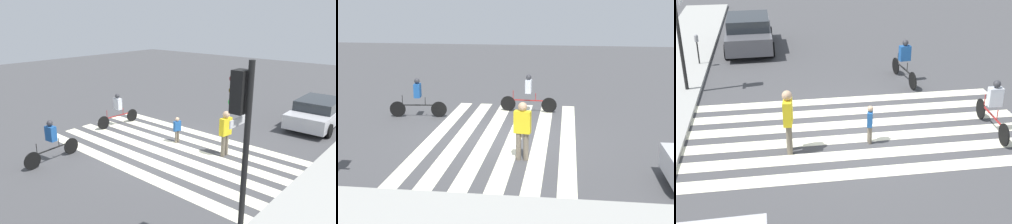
% 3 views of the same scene
% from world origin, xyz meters
% --- Properties ---
extents(ground_plane, '(60.00, 60.00, 0.00)m').
position_xyz_m(ground_plane, '(0.00, 0.00, 0.00)').
color(ground_plane, '#444447').
extents(crosswalk_stripes, '(5.11, 10.00, 0.01)m').
position_xyz_m(crosswalk_stripes, '(-0.00, 0.00, 0.00)').
color(crosswalk_stripes, '#F2EDCC').
rests_on(crosswalk_stripes, ground_plane).
extents(traffic_light, '(0.60, 0.50, 4.42)m').
position_xyz_m(traffic_light, '(3.81, 5.32, 3.10)').
color(traffic_light, black).
rests_on(traffic_light, ground_plane).
extents(parking_meter, '(0.15, 0.15, 1.34)m').
position_xyz_m(parking_meter, '(6.59, 5.36, 1.00)').
color(parking_meter, black).
rests_on(parking_meter, ground_plane).
extents(pedestrian_adult_tall_backpack, '(0.52, 0.28, 1.79)m').
position_xyz_m(pedestrian_adult_tall_backpack, '(-0.94, 2.11, 1.01)').
color(pedestrian_adult_tall_backpack, '#6B6051').
rests_on(pedestrian_adult_tall_backpack, ground_plane).
extents(pedestrian_child_with_backpack, '(0.34, 0.22, 1.12)m').
position_xyz_m(pedestrian_child_with_backpack, '(-0.76, -0.13, 0.63)').
color(pedestrian_child_with_backpack, '#6B6051').
rests_on(pedestrian_child_with_backpack, ground_plane).
extents(cyclist_near_curb, '(2.30, 0.42, 1.60)m').
position_xyz_m(cyclist_near_curb, '(3.73, -2.36, 0.86)').
color(cyclist_near_curb, black).
rests_on(cyclist_near_curb, ground_plane).
extents(cyclist_far_lane, '(2.38, 0.41, 1.60)m').
position_xyz_m(cyclist_far_lane, '(-0.62, -3.80, 0.86)').
color(cyclist_far_lane, black).
rests_on(cyclist_far_lane, ground_plane).
extents(car_parked_far_curb, '(4.23, 2.19, 1.50)m').
position_xyz_m(car_parked_far_curb, '(8.74, 3.40, 0.77)').
color(car_parked_far_curb, '#4C4C51').
rests_on(car_parked_far_curb, ground_plane).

